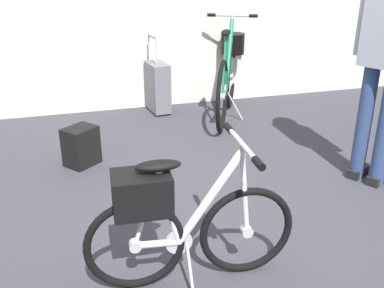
{
  "coord_description": "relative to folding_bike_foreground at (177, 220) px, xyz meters",
  "views": [
    {
      "loc": [
        -0.77,
        -2.15,
        1.58
      ],
      "look_at": [
        -0.1,
        0.21,
        0.55
      ],
      "focal_mm": 41.71,
      "sensor_mm": 36.0,
      "label": 1
    }
  ],
  "objects": [
    {
      "name": "folding_bike_foreground",
      "position": [
        0.0,
        0.0,
        0.0
      ],
      "size": [
        1.1,
        0.53,
        0.78
      ],
      "color": "black",
      "rests_on": "ground_plane"
    },
    {
      "name": "rolling_suitcase",
      "position": [
        0.48,
        2.76,
        -0.09
      ],
      "size": [
        0.23,
        0.38,
        0.83
      ],
      "color": "slate",
      "rests_on": "ground_plane"
    },
    {
      "name": "ground_plane",
      "position": [
        0.32,
        0.31,
        -0.38
      ],
      "size": [
        7.11,
        7.11,
        0.0
      ],
      "primitive_type": "plane",
      "color": "#38383F"
    },
    {
      "name": "backpack_on_floor",
      "position": [
        -0.41,
        1.61,
        -0.22
      ],
      "size": [
        0.32,
        0.31,
        0.32
      ],
      "color": "black",
      "rests_on": "ground_plane"
    },
    {
      "name": "display_bike_left",
      "position": [
        1.19,
        2.48,
        0.09
      ],
      "size": [
        0.75,
        1.36,
        1.04
      ],
      "color": "black",
      "rests_on": "ground_plane"
    }
  ]
}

